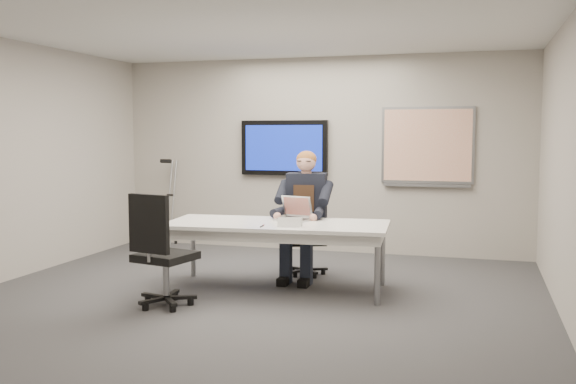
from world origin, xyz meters
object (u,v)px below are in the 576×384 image
(seated_person, at_px, (302,228))
(laptop, at_px, (295,214))
(conference_table, at_px, (277,230))
(office_chair_far, at_px, (307,250))
(office_chair_near, at_px, (163,272))

(seated_person, height_order, laptop, seated_person)
(conference_table, xyz_separation_m, laptop, (0.13, 0.27, 0.15))
(conference_table, distance_m, office_chair_far, 0.92)
(conference_table, height_order, seated_person, seated_person)
(conference_table, height_order, laptop, laptop)
(conference_table, height_order, office_chair_near, office_chair_near)
(seated_person, bearing_deg, conference_table, -109.57)
(office_chair_far, distance_m, laptop, 0.76)
(office_chair_near, bearing_deg, seated_person, -109.90)
(office_chair_far, height_order, office_chair_near, office_chair_near)
(office_chair_near, xyz_separation_m, laptop, (0.99, 1.28, 0.45))
(office_chair_near, height_order, laptop, office_chair_near)
(seated_person, bearing_deg, laptop, -97.99)
(laptop, bearing_deg, conference_table, -100.58)
(seated_person, distance_m, laptop, 0.37)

